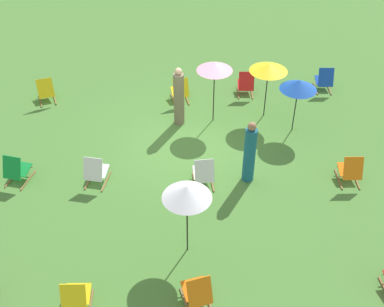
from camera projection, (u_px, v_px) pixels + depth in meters
name	position (u px, v px, depth m)	size (l,w,h in m)	color
ground_plane	(191.00, 141.00, 14.03)	(40.00, 40.00, 0.00)	#477A33
deckchair_0	(246.00, 84.00, 15.78)	(0.51, 0.78, 0.83)	olive
deckchair_1	(204.00, 173.00, 12.38)	(0.54, 0.80, 0.83)	olive
deckchair_2	(324.00, 80.00, 15.98)	(0.51, 0.78, 0.83)	olive
deckchair_3	(76.00, 298.00, 9.51)	(0.49, 0.77, 0.83)	olive
deckchair_4	(96.00, 171.00, 12.43)	(0.63, 0.84, 0.83)	olive
deckchair_5	(180.00, 91.00, 15.46)	(0.61, 0.83, 0.83)	olive
deckchair_7	(16.00, 170.00, 12.47)	(0.66, 0.86, 0.83)	olive
deckchair_9	(46.00, 91.00, 15.45)	(0.69, 0.87, 0.83)	olive
deckchair_10	(197.00, 292.00, 9.61)	(0.66, 0.86, 0.83)	olive
deckchair_11	(350.00, 170.00, 12.46)	(0.49, 0.77, 0.83)	olive
umbrella_0	(187.00, 192.00, 9.86)	(1.02, 1.02, 1.87)	black
umbrella_1	(215.00, 66.00, 13.74)	(1.01, 1.01, 1.93)	black
umbrella_2	(269.00, 68.00, 14.05)	(1.10, 1.10, 1.73)	black
umbrella_3	(299.00, 85.00, 13.52)	(1.03, 1.03, 1.65)	black
person_0	(250.00, 153.00, 12.25)	(0.42, 0.42, 1.75)	#195972
person_1	(179.00, 98.00, 14.21)	(0.42, 0.42, 1.82)	#72664C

